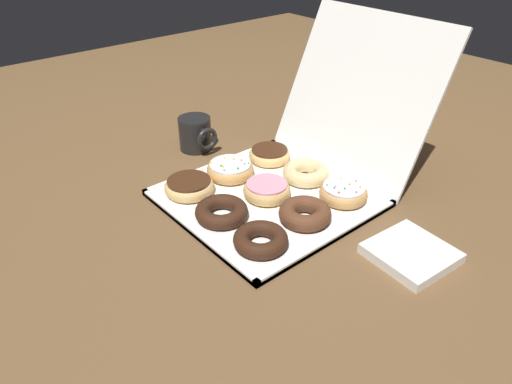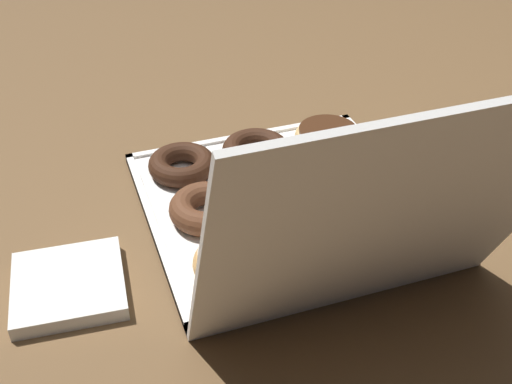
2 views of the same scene
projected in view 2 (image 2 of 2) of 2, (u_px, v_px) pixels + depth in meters
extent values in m
plane|color=brown|center=(283.00, 207.00, 1.05)|extent=(3.00, 3.00, 0.00)
cube|color=white|center=(283.00, 204.00, 1.05)|extent=(0.43, 0.43, 0.01)
cube|color=white|center=(243.00, 138.00, 1.21)|extent=(0.43, 0.01, 0.01)
cube|color=white|center=(339.00, 291.00, 0.89)|extent=(0.43, 0.01, 0.01)
cube|color=white|center=(399.00, 178.00, 1.11)|extent=(0.01, 0.43, 0.01)
cube|color=white|center=(155.00, 230.00, 1.00)|extent=(0.01, 0.43, 0.01)
cube|color=white|center=(388.00, 227.00, 0.71)|extent=(0.43, 0.18, 0.38)
torus|color=#E5B770|center=(328.00, 138.00, 1.17)|extent=(0.12, 0.12, 0.03)
cylinder|color=#472816|center=(328.00, 130.00, 1.16)|extent=(0.10, 0.10, 0.01)
torus|color=#381E11|center=(255.00, 150.00, 1.14)|extent=(0.12, 0.12, 0.03)
torus|color=#381E11|center=(182.00, 164.00, 1.10)|extent=(0.11, 0.11, 0.03)
torus|color=tan|center=(359.00, 175.00, 1.08)|extent=(0.12, 0.12, 0.03)
cylinder|color=white|center=(360.00, 167.00, 1.07)|extent=(0.10, 0.10, 0.01)
sphere|color=white|center=(357.00, 157.00, 1.08)|extent=(0.00, 0.00, 0.00)
sphere|color=green|center=(352.00, 180.00, 1.03)|extent=(0.00, 0.00, 0.00)
sphere|color=yellow|center=(368.00, 150.00, 1.10)|extent=(0.01, 0.01, 0.01)
sphere|color=yellow|center=(351.00, 157.00, 1.08)|extent=(0.01, 0.01, 0.01)
sphere|color=green|center=(340.00, 168.00, 1.06)|extent=(0.01, 0.01, 0.01)
sphere|color=green|center=(354.00, 156.00, 1.09)|extent=(0.01, 0.01, 0.01)
sphere|color=pink|center=(340.00, 156.00, 1.09)|extent=(0.01, 0.01, 0.01)
sphere|color=green|center=(352.00, 176.00, 1.04)|extent=(0.00, 0.00, 0.00)
sphere|color=red|center=(366.00, 176.00, 1.04)|extent=(0.00, 0.00, 0.00)
sphere|color=yellow|center=(372.00, 170.00, 1.05)|extent=(0.01, 0.01, 0.01)
sphere|color=yellow|center=(378.00, 163.00, 1.07)|extent=(0.00, 0.00, 0.00)
sphere|color=white|center=(387.00, 166.00, 1.06)|extent=(0.01, 0.01, 0.01)
torus|color=tan|center=(280.00, 192.00, 1.04)|extent=(0.11, 0.11, 0.04)
cylinder|color=pink|center=(281.00, 183.00, 1.03)|extent=(0.10, 0.10, 0.01)
torus|color=#59331E|center=(206.00, 207.00, 1.01)|extent=(0.12, 0.12, 0.04)
torus|color=#E5B770|center=(398.00, 224.00, 0.98)|extent=(0.11, 0.11, 0.03)
cylinder|color=#472816|center=(400.00, 216.00, 0.97)|extent=(0.10, 0.10, 0.01)
torus|color=#EACC8C|center=(318.00, 243.00, 0.94)|extent=(0.12, 0.12, 0.04)
sphere|color=#EACC8C|center=(291.00, 244.00, 0.92)|extent=(0.02, 0.02, 0.02)
sphere|color=#EACC8C|center=(302.00, 253.00, 0.91)|extent=(0.02, 0.02, 0.02)
sphere|color=#EACC8C|center=(317.00, 257.00, 0.90)|extent=(0.02, 0.02, 0.02)
sphere|color=#EACC8C|center=(333.00, 254.00, 0.90)|extent=(0.02, 0.02, 0.02)
sphere|color=#EACC8C|center=(344.00, 247.00, 0.92)|extent=(0.02, 0.02, 0.02)
sphere|color=#EACC8C|center=(346.00, 237.00, 0.94)|extent=(0.02, 0.02, 0.02)
sphere|color=#EACC8C|center=(339.00, 227.00, 0.95)|extent=(0.02, 0.02, 0.02)
sphere|color=#EACC8C|center=(326.00, 221.00, 0.96)|extent=(0.02, 0.02, 0.02)
sphere|color=#EACC8C|center=(311.00, 220.00, 0.97)|extent=(0.02, 0.02, 0.02)
sphere|color=#EACC8C|center=(297.00, 225.00, 0.96)|extent=(0.02, 0.02, 0.02)
sphere|color=#EACC8C|center=(290.00, 233.00, 0.94)|extent=(0.02, 0.02, 0.02)
torus|color=tan|center=(234.00, 263.00, 0.91)|extent=(0.11, 0.11, 0.04)
cylinder|color=white|center=(233.00, 254.00, 0.90)|extent=(0.10, 0.10, 0.01)
sphere|color=blue|center=(234.00, 239.00, 0.92)|extent=(0.01, 0.01, 0.01)
sphere|color=white|center=(208.00, 243.00, 0.91)|extent=(0.00, 0.00, 0.00)
sphere|color=red|center=(207.00, 257.00, 0.89)|extent=(0.00, 0.00, 0.00)
sphere|color=pink|center=(240.00, 270.00, 0.87)|extent=(0.01, 0.01, 0.01)
sphere|color=red|center=(218.00, 239.00, 0.92)|extent=(0.01, 0.01, 0.01)
sphere|color=yellow|center=(257.00, 257.00, 0.89)|extent=(0.00, 0.00, 0.00)
sphere|color=green|center=(225.00, 249.00, 0.90)|extent=(0.01, 0.01, 0.01)
sphere|color=white|center=(218.00, 241.00, 0.91)|extent=(0.00, 0.00, 0.00)
sphere|color=orange|center=(234.00, 259.00, 0.88)|extent=(0.00, 0.00, 0.00)
sphere|color=green|center=(246.00, 235.00, 0.92)|extent=(0.00, 0.00, 0.00)
sphere|color=pink|center=(238.00, 242.00, 0.91)|extent=(0.00, 0.00, 0.00)
sphere|color=orange|center=(219.00, 267.00, 0.87)|extent=(0.00, 0.00, 0.00)
cylinder|color=black|center=(479.00, 153.00, 1.10)|extent=(0.09, 0.09, 0.09)
cylinder|color=black|center=(484.00, 132.00, 1.07)|extent=(0.08, 0.08, 0.01)
torus|color=black|center=(449.00, 157.00, 1.08)|extent=(0.01, 0.06, 0.06)
cube|color=white|center=(69.00, 285.00, 0.90)|extent=(0.16, 0.16, 0.02)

